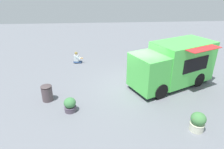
# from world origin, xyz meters

# --- Properties ---
(ground_plane) EXTENTS (40.00, 40.00, 0.00)m
(ground_plane) POSITION_xyz_m (0.00, 0.00, 0.00)
(ground_plane) COLOR slate
(food_truck) EXTENTS (5.22, 3.79, 2.52)m
(food_truck) POSITION_xyz_m (-2.11, 0.18, 1.22)
(food_truck) COLOR #54D053
(food_truck) RESTS_ON ground_plane
(person_customer) EXTENTS (0.79, 0.51, 0.86)m
(person_customer) POSITION_xyz_m (3.73, -3.78, 0.34)
(person_customer) COLOR navy
(person_customer) RESTS_ON ground_plane
(planter_flowering_near) EXTENTS (0.57, 0.57, 0.70)m
(planter_flowering_near) POSITION_xyz_m (3.54, 2.45, 0.35)
(planter_flowering_near) COLOR #544957
(planter_flowering_near) RESTS_ON ground_plane
(planter_flowering_far) EXTENTS (0.60, 0.60, 0.83)m
(planter_flowering_far) POSITION_xyz_m (-1.77, 4.20, 0.42)
(planter_flowering_far) COLOR beige
(planter_flowering_far) RESTS_ON ground_plane
(trash_bin) EXTENTS (0.55, 0.55, 0.87)m
(trash_bin) POSITION_xyz_m (4.80, 1.40, 0.44)
(trash_bin) COLOR #54464A
(trash_bin) RESTS_ON ground_plane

